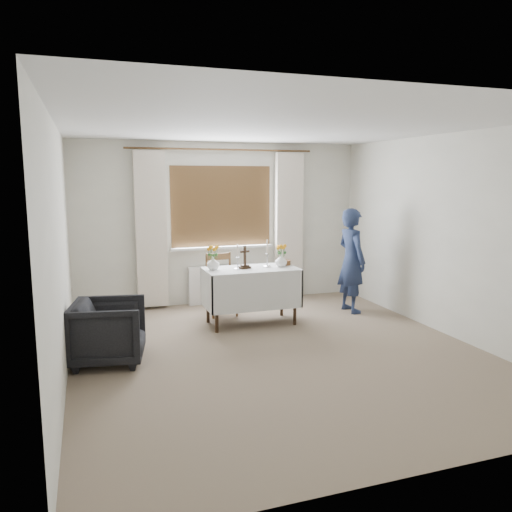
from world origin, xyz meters
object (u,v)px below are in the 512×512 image
Objects in this scene: wooden_chair at (222,285)px; wooden_cross at (245,257)px; flower_vase_right at (281,261)px; armchair at (109,332)px; person at (351,260)px; altar_table at (251,296)px; flower_vase_left at (213,263)px.

wooden_chair is 2.87× the size of wooden_cross.
flower_vase_right is at bearing -18.36° from wooden_cross.
wooden_chair reaches higher than armchair.
wooden_cross is at bearing -53.16° from armchair.
flower_vase_right is (0.51, -0.03, -0.07)m from wooden_cross.
person is at bearing -14.07° from wooden_chair.
altar_table is 0.81× the size of person.
altar_table is 0.54m from wooden_cross.
person is 9.05× the size of flower_vase_right.
flower_vase_left is at bearing -116.39° from wooden_chair.
altar_table is at bearing -7.45° from flower_vase_left.
flower_vase_left is (-0.50, 0.07, 0.47)m from altar_table.
wooden_cross reaches higher than flower_vase_right.
flower_vase_right is (0.93, -0.08, -0.00)m from flower_vase_left.
person is 2.10m from flower_vase_left.
flower_vase_left is at bearing 172.55° from altar_table.
wooden_chair is 1.18× the size of armchair.
flower_vase_left reaches higher than wooden_chair.
wooden_chair is (-0.25, 0.58, 0.06)m from altar_table.
flower_vase_right is at bearing -41.50° from wooden_chair.
wooden_cross is at bearing 176.67° from flower_vase_right.
armchair is at bearing -155.12° from altar_table.
altar_table reaches higher than armchair.
wooden_cross reaches higher than flower_vase_left.
wooden_chair is 0.70m from flower_vase_left.
wooden_chair is at bearing 139.12° from flower_vase_right.
flower_vase_left is 1.03× the size of flower_vase_right.
wooden_cross is (0.17, -0.56, 0.47)m from wooden_chair.
person reaches higher than armchair.
armchair is at bearing -138.92° from wooden_chair.
wooden_chair reaches higher than altar_table.
altar_table is 7.16× the size of flower_vase_left.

